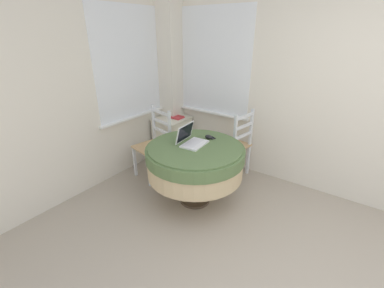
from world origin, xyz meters
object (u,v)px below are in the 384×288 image
(round_dining_table, at_px, (195,159))
(book_on_cabinet, at_px, (176,117))
(dining_chair_near_right_window, at_px, (234,145))
(cell_phone, at_px, (211,137))
(laptop, at_px, (191,140))
(dining_chair_near_back_window, at_px, (154,145))
(computer_mouse, at_px, (209,137))
(corner_cabinet, at_px, (172,137))

(round_dining_table, distance_m, book_on_cabinet, 1.28)
(round_dining_table, distance_m, dining_chair_near_right_window, 0.82)
(cell_phone, xyz_separation_m, book_on_cabinet, (0.54, 0.97, -0.08))
(laptop, relative_size, book_on_cabinet, 1.62)
(round_dining_table, xyz_separation_m, dining_chair_near_right_window, (0.81, -0.08, -0.11))
(laptop, height_order, book_on_cabinet, laptop)
(laptop, distance_m, dining_chair_near_back_window, 0.80)
(cell_phone, height_order, dining_chair_near_right_window, dining_chair_near_right_window)
(cell_phone, height_order, dining_chair_near_back_window, dining_chair_near_back_window)
(cell_phone, relative_size, dining_chair_near_right_window, 0.13)
(computer_mouse, height_order, dining_chair_near_back_window, dining_chair_near_back_window)
(laptop, height_order, computer_mouse, laptop)
(dining_chair_near_right_window, relative_size, corner_cabinet, 1.50)
(cell_phone, xyz_separation_m, dining_chair_near_back_window, (-0.14, 0.81, -0.27))
(round_dining_table, distance_m, corner_cabinet, 1.32)
(cell_phone, distance_m, corner_cabinet, 1.21)
(laptop, relative_size, computer_mouse, 3.58)
(round_dining_table, xyz_separation_m, dining_chair_near_back_window, (0.17, 0.79, -0.11))
(round_dining_table, height_order, dining_chair_near_back_window, dining_chair_near_back_window)
(round_dining_table, relative_size, book_on_cabinet, 5.45)
(computer_mouse, distance_m, book_on_cabinet, 1.13)
(cell_phone, bearing_deg, round_dining_table, 177.38)
(laptop, relative_size, cell_phone, 2.64)
(corner_cabinet, bearing_deg, computer_mouse, -118.04)
(round_dining_table, xyz_separation_m, corner_cabinet, (0.81, 1.01, -0.24))
(dining_chair_near_back_window, bearing_deg, cell_phone, -80.25)
(dining_chair_near_right_window, xyz_separation_m, corner_cabinet, (0.00, 1.09, -0.14))
(laptop, xyz_separation_m, dining_chair_near_right_window, (0.78, -0.16, -0.31))
(round_dining_table, height_order, laptop, laptop)
(cell_phone, relative_size, dining_chair_near_back_window, 0.13)
(computer_mouse, bearing_deg, book_on_cabinet, 58.58)
(computer_mouse, xyz_separation_m, corner_cabinet, (0.54, 1.02, -0.43))
(cell_phone, bearing_deg, book_on_cabinet, 60.69)
(dining_chair_near_right_window, bearing_deg, round_dining_table, 173.98)
(laptop, relative_size, dining_chair_near_back_window, 0.34)
(book_on_cabinet, bearing_deg, computer_mouse, -121.42)
(computer_mouse, xyz_separation_m, cell_phone, (0.04, -0.01, -0.02))
(laptop, distance_m, dining_chair_near_right_window, 0.85)
(dining_chair_near_back_window, height_order, dining_chair_near_right_window, same)
(cell_phone, xyz_separation_m, dining_chair_near_right_window, (0.50, -0.07, -0.27))
(dining_chair_near_right_window, height_order, corner_cabinet, dining_chair_near_right_window)
(corner_cabinet, bearing_deg, book_on_cabinet, -49.48)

